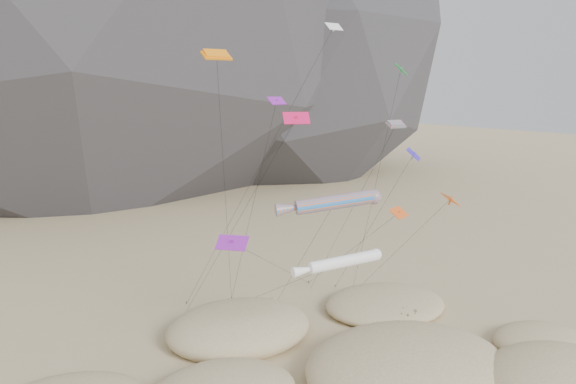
% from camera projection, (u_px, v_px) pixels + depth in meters
% --- Properties ---
extents(kite_stakes, '(18.85, 7.36, 0.30)m').
position_uv_depth(kite_stakes, '(263.00, 299.00, 60.98)').
color(kite_stakes, '#3F2D1E').
rests_on(kite_stakes, ground).
extents(rainbow_tube_kite, '(8.61, 15.13, 14.57)m').
position_uv_depth(rainbow_tube_kite, '(332.00, 203.00, 45.42)').
color(rainbow_tube_kite, orange).
rests_on(rainbow_tube_kite, ground).
extents(white_tube_kite, '(7.44, 19.82, 10.44)m').
position_uv_depth(white_tube_kite, '(340.00, 262.00, 42.51)').
color(white_tube_kite, white).
rests_on(white_tube_kite, ground).
extents(orange_parafoil, '(7.11, 10.74, 25.66)m').
position_uv_depth(orange_parafoil, '(217.00, 60.00, 42.92)').
color(orange_parafoil, orange).
rests_on(orange_parafoil, ground).
extents(multi_parafoil, '(1.92, 14.20, 19.95)m').
position_uv_depth(multi_parafoil, '(394.00, 128.00, 49.82)').
color(multi_parafoil, red).
rests_on(multi_parafoil, ground).
extents(delta_kites, '(24.09, 22.58, 28.74)m').
position_uv_depth(delta_kites, '(356.00, 151.00, 48.51)').
color(delta_kites, '#E14F15').
rests_on(delta_kites, ground).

